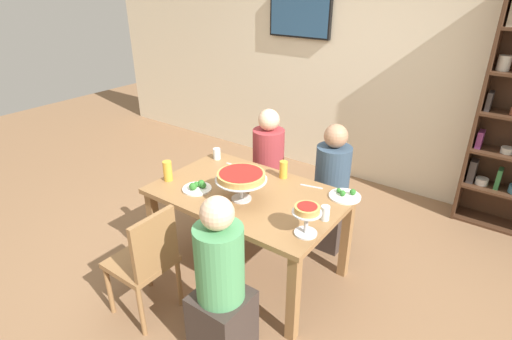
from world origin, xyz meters
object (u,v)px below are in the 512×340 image
water_glass_clear_far (217,154)px  television (300,16)px  dining_table (248,203)px  salad_plate_far_diner (197,187)px  diner_far_right (330,195)px  personal_pizza_stand (307,214)px  chair_near_left (147,259)px  salad_plate_near_diner (345,195)px  beer_glass_amber_short (168,171)px  cutlery_fork_near (311,186)px  diner_far_left (268,174)px  cutlery_knife_near (235,165)px  water_glass_clear_near (325,213)px  beer_glass_amber_tall (283,170)px  diner_near_right (221,290)px  deep_dish_pizza_stand (241,177)px

water_glass_clear_far → television: bearing=97.6°
dining_table → salad_plate_far_diner: salad_plate_far_diner is taller
diner_far_right → personal_pizza_stand: diner_far_right is taller
diner_far_right → chair_near_left: bearing=-21.9°
salad_plate_far_diner → salad_plate_near_diner: bearing=30.2°
personal_pizza_stand → beer_glass_amber_short: bearing=179.9°
dining_table → salad_plate_near_diner: size_ratio=6.06×
dining_table → cutlery_fork_near: (0.35, 0.36, 0.10)m
diner_far_left → cutlery_knife_near: size_ratio=6.39×
diner_far_left → chair_near_left: diner_far_left is taller
television → personal_pizza_stand: 2.91m
salad_plate_far_diner → water_glass_clear_near: (1.00, 0.20, 0.03)m
diner_far_right → water_glass_clear_far: size_ratio=11.44×
salad_plate_near_diner → salad_plate_far_diner: size_ratio=1.06×
salad_plate_far_diner → beer_glass_amber_tall: beer_glass_amber_tall is taller
beer_glass_amber_short → cutlery_knife_near: 0.60m
water_glass_clear_far → salad_plate_near_diner: bearing=1.8°
diner_far_left → cutlery_fork_near: diner_far_left is taller
diner_near_right → beer_glass_amber_tall: bearing=13.1°
personal_pizza_stand → cutlery_knife_near: 1.16m
chair_near_left → water_glass_clear_near: (0.93, 0.81, 0.31)m
salad_plate_far_diner → beer_glass_amber_short: (-0.30, -0.02, 0.06)m
dining_table → water_glass_clear_far: bearing=151.4°
water_glass_clear_near → salad_plate_near_diner: bearing=93.1°
television → chair_near_left: bearing=-79.0°
salad_plate_near_diner → beer_glass_amber_tall: 0.55m
dining_table → salad_plate_far_diner: size_ratio=6.40×
dining_table → diner_far_right: size_ratio=1.26×
salad_plate_far_diner → water_glass_clear_far: water_glass_clear_far is taller
cutlery_knife_near → salad_plate_far_diner: bearing=90.7°
deep_dish_pizza_stand → water_glass_clear_far: bearing=144.6°
deep_dish_pizza_stand → salad_plate_near_diner: deep_dish_pizza_stand is taller
beer_glass_amber_short → salad_plate_far_diner: bearing=3.9°
salad_plate_near_diner → salad_plate_far_diner: bearing=-149.8°
diner_far_left → water_glass_clear_far: bearing=-32.8°
salad_plate_far_diner → cutlery_knife_near: size_ratio=1.26×
deep_dish_pizza_stand → personal_pizza_stand: bearing=-10.0°
television → chair_near_left: television is taller
television → cutlery_knife_near: television is taller
diner_near_right → salad_plate_near_diner: 1.17m
diner_far_left → beer_glass_amber_short: (-0.32, -0.97, 0.33)m
chair_near_left → cutlery_fork_near: size_ratio=4.83×
diner_far_left → cutlery_knife_near: diner_far_left is taller
deep_dish_pizza_stand → cutlery_knife_near: 0.62m
deep_dish_pizza_stand → cutlery_fork_near: (0.33, 0.48, -0.18)m
beer_glass_amber_short → cutlery_knife_near: bearing=63.8°
salad_plate_near_diner → personal_pizza_stand: bearing=-90.2°
dining_table → cutlery_fork_near: 0.51m
personal_pizza_stand → cutlery_knife_near: bearing=152.1°
personal_pizza_stand → beer_glass_amber_tall: 0.81m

